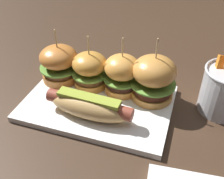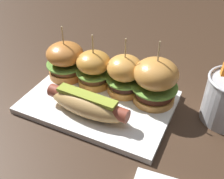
{
  "view_description": "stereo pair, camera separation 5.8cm",
  "coord_description": "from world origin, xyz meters",
  "px_view_note": "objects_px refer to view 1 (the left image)",
  "views": [
    {
      "loc": [
        0.18,
        -0.44,
        0.41
      ],
      "look_at": [
        0.03,
        0.0,
        0.05
      ],
      "focal_mm": 43.14,
      "sensor_mm": 36.0,
      "label": 1
    },
    {
      "loc": [
        0.23,
        -0.42,
        0.41
      ],
      "look_at": [
        0.03,
        0.0,
        0.05
      ],
      "focal_mm": 43.14,
      "sensor_mm": 36.0,
      "label": 2
    }
  ],
  "objects_px": {
    "slider_far_left": "(59,63)",
    "slider_center_right": "(122,74)",
    "slider_center_left": "(90,70)",
    "platter_main": "(98,103)",
    "hot_dog": "(90,106)",
    "slider_far_right": "(154,78)"
  },
  "relations": [
    {
      "from": "slider_center_left",
      "to": "slider_far_right",
      "type": "xyz_separation_m",
      "value": [
        0.15,
        0.0,
        0.01
      ]
    },
    {
      "from": "slider_far_right",
      "to": "slider_center_left",
      "type": "bearing_deg",
      "value": -179.39
    },
    {
      "from": "slider_center_left",
      "to": "slider_center_right",
      "type": "bearing_deg",
      "value": 2.55
    },
    {
      "from": "platter_main",
      "to": "slider_far_right",
      "type": "height_order",
      "value": "slider_far_right"
    },
    {
      "from": "platter_main",
      "to": "slider_center_right",
      "type": "distance_m",
      "value": 0.09
    },
    {
      "from": "slider_far_left",
      "to": "slider_far_right",
      "type": "distance_m",
      "value": 0.23
    },
    {
      "from": "slider_center_left",
      "to": "hot_dog",
      "type": "bearing_deg",
      "value": -68.6
    },
    {
      "from": "platter_main",
      "to": "slider_far_left",
      "type": "height_order",
      "value": "slider_far_left"
    },
    {
      "from": "hot_dog",
      "to": "slider_far_right",
      "type": "height_order",
      "value": "slider_far_right"
    },
    {
      "from": "slider_center_left",
      "to": "slider_center_right",
      "type": "distance_m",
      "value": 0.08
    },
    {
      "from": "slider_center_left",
      "to": "slider_center_right",
      "type": "relative_size",
      "value": 0.95
    },
    {
      "from": "platter_main",
      "to": "hot_dog",
      "type": "xyz_separation_m",
      "value": [
        0.0,
        -0.05,
        0.03
      ]
    },
    {
      "from": "slider_center_left",
      "to": "platter_main",
      "type": "bearing_deg",
      "value": -52.42
    },
    {
      "from": "slider_far_left",
      "to": "slider_center_left",
      "type": "distance_m",
      "value": 0.08
    },
    {
      "from": "hot_dog",
      "to": "slider_center_left",
      "type": "distance_m",
      "value": 0.11
    },
    {
      "from": "hot_dog",
      "to": "slider_far_left",
      "type": "bearing_deg",
      "value": 139.21
    },
    {
      "from": "hot_dog",
      "to": "slider_center_left",
      "type": "relative_size",
      "value": 1.44
    },
    {
      "from": "slider_far_left",
      "to": "slider_center_right",
      "type": "height_order",
      "value": "slider_center_right"
    },
    {
      "from": "hot_dog",
      "to": "slider_far_right",
      "type": "distance_m",
      "value": 0.16
    },
    {
      "from": "hot_dog",
      "to": "slider_far_left",
      "type": "distance_m",
      "value": 0.16
    },
    {
      "from": "slider_far_right",
      "to": "hot_dog",
      "type": "bearing_deg",
      "value": -136.67
    },
    {
      "from": "hot_dog",
      "to": "slider_far_left",
      "type": "height_order",
      "value": "slider_far_left"
    }
  ]
}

